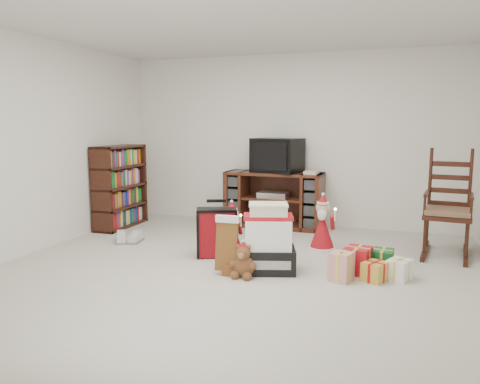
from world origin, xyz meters
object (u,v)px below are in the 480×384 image
object	(u,v)px
gift_cluster	(373,266)
teddy_bear	(244,263)
mrs_claus_figurine	(232,234)
tv_stand	(274,199)
crt_television	(277,155)
bookshelf	(120,188)
red_suitcase	(217,232)
gift_pile	(268,242)
sneaker_pair	(128,239)
rocking_chair	(447,217)
santa_figurine	(322,229)

from	to	relation	value
gift_cluster	teddy_bear	bearing A→B (deg)	-161.72
mrs_claus_figurine	tv_stand	bearing A→B (deg)	86.62
teddy_bear	crt_television	distance (m)	2.48
bookshelf	red_suitcase	distance (m)	2.17
gift_cluster	crt_television	xyz separation A→B (m)	(-1.47, 1.90, 0.93)
tv_stand	teddy_bear	xyz separation A→B (m)	(0.30, -2.30, -0.26)
gift_pile	sneaker_pair	size ratio (longest dim) A/B	1.78
red_suitcase	mrs_claus_figurine	distance (m)	0.21
bookshelf	rocking_chair	distance (m)	4.37
rocking_chair	sneaker_pair	distance (m)	3.85
tv_stand	sneaker_pair	world-z (taller)	tv_stand
rocking_chair	red_suitcase	size ratio (longest dim) A/B	1.96
gift_cluster	bookshelf	bearing A→B (deg)	161.91
teddy_bear	mrs_claus_figurine	bearing A→B (deg)	117.76
gift_pile	bookshelf	bearing A→B (deg)	135.62
red_suitcase	teddy_bear	xyz separation A→B (m)	(0.51, -0.58, -0.14)
tv_stand	sneaker_pair	bearing A→B (deg)	-134.39
santa_figurine	mrs_claus_figurine	world-z (taller)	santa_figurine
tv_stand	crt_television	bearing A→B (deg)	-6.15
bookshelf	teddy_bear	xyz separation A→B (m)	(2.42, -1.59, -0.43)
gift_pile	rocking_chair	bearing A→B (deg)	18.74
red_suitcase	gift_cluster	world-z (taller)	red_suitcase
bookshelf	teddy_bear	distance (m)	2.92
sneaker_pair	gift_pile	bearing A→B (deg)	-38.66
gift_pile	crt_television	xyz separation A→B (m)	(-0.43, 2.05, 0.75)
bookshelf	mrs_claus_figurine	xyz separation A→B (m)	(2.03, -0.84, -0.33)
rocking_chair	red_suitcase	xyz separation A→B (m)	(-2.46, -0.95, -0.15)
bookshelf	red_suitcase	world-z (taller)	bookshelf
tv_stand	mrs_claus_figurine	bearing A→B (deg)	-92.49
tv_stand	gift_pile	size ratio (longest dim) A/B	2.06
rocking_chair	santa_figurine	xyz separation A→B (m)	(-1.37, -0.30, -0.17)
rocking_chair	santa_figurine	size ratio (longest dim) A/B	1.88
tv_stand	gift_pile	distance (m)	2.11
rocking_chair	gift_pile	bearing A→B (deg)	-137.62
rocking_chair	teddy_bear	bearing A→B (deg)	-135.36
santa_figurine	gift_cluster	bearing A→B (deg)	-52.61
mrs_claus_figurine	santa_figurine	bearing A→B (deg)	26.69
tv_stand	gift_pile	xyz separation A→B (m)	(0.48, -2.06, -0.10)
sneaker_pair	gift_cluster	bearing A→B (deg)	-30.68
crt_television	sneaker_pair	bearing A→B (deg)	-121.20
red_suitcase	santa_figurine	bearing A→B (deg)	7.94
bookshelf	sneaker_pair	xyz separation A→B (m)	(0.61, -0.78, -0.52)
sneaker_pair	gift_cluster	distance (m)	3.05
gift_pile	red_suitcase	world-z (taller)	gift_pile
gift_pile	red_suitcase	xyz separation A→B (m)	(-0.69, 0.33, -0.02)
santa_figurine	sneaker_pair	distance (m)	2.44
rocking_chair	crt_television	size ratio (longest dim) A/B	1.66
bookshelf	teddy_bear	world-z (taller)	bookshelf
tv_stand	sneaker_pair	size ratio (longest dim) A/B	3.66
bookshelf	sneaker_pair	world-z (taller)	bookshelf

